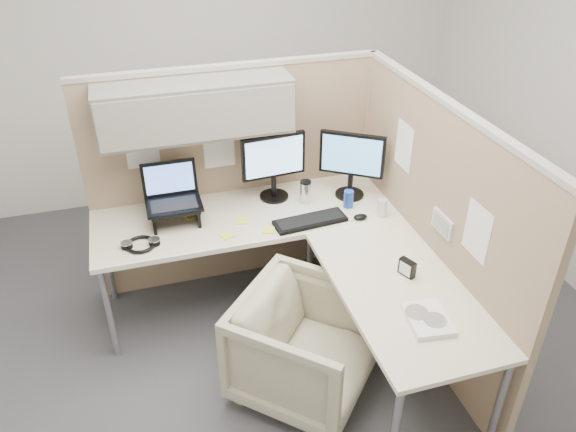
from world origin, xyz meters
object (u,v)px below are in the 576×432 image
object	(u,v)px
office_chair	(305,341)
monitor_left	(274,162)
keyboard	(310,221)
desk	(298,248)

from	to	relation	value
office_chair	monitor_left	bearing A→B (deg)	37.12
keyboard	office_chair	bearing A→B (deg)	-115.04
office_chair	keyboard	xyz separation A→B (m)	(0.24, 0.66, 0.37)
desk	monitor_left	bearing A→B (deg)	89.19
desk	monitor_left	xyz separation A→B (m)	(0.01, 0.57, 0.32)
office_chair	desk	bearing A→B (deg)	31.17
monitor_left	office_chair	bearing A→B (deg)	-100.33
office_chair	keyboard	distance (m)	0.80
desk	office_chair	bearing A→B (deg)	-101.75
office_chair	monitor_left	world-z (taller)	monitor_left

